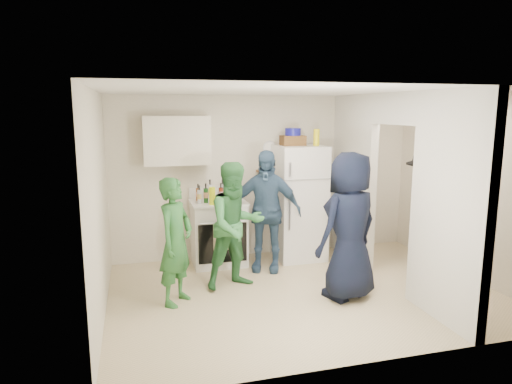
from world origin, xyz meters
The scene contains 35 objects.
floor centered at (0.00, 0.00, 0.00)m, with size 4.80×4.80×0.00m, color beige.
wall_back centered at (0.00, 1.70, 1.25)m, with size 4.80×4.80×0.00m, color silver.
wall_front centered at (0.00, -1.70, 1.25)m, with size 4.80×4.80×0.00m, color silver.
wall_left centered at (-2.40, 0.00, 1.25)m, with size 3.40×3.40×0.00m, color silver.
wall_right centered at (2.40, 0.00, 1.25)m, with size 3.40×3.40×0.00m, color silver.
ceiling centered at (0.00, 0.00, 2.50)m, with size 4.80×4.80×0.00m, color white.
partition_pier_back centered at (1.20, 1.10, 1.25)m, with size 0.12×1.20×2.50m, color silver.
partition_pier_front centered at (1.20, -1.10, 1.25)m, with size 0.12×1.20×2.50m, color silver.
partition_header centered at (1.20, 0.00, 2.30)m, with size 0.12×1.00×0.40m, color silver.
stove centered at (-0.84, 1.37, 0.48)m, with size 0.80×0.67×0.96m, color white.
upper_cabinet centered at (-1.40, 1.52, 1.85)m, with size 0.95×0.34×0.70m, color silver.
fridge centered at (0.42, 1.34, 0.88)m, with size 0.72×0.70×1.75m, color white.
wicker_basket centered at (0.32, 1.39, 1.83)m, with size 0.35×0.25×0.15m, color brown.
blue_bowl centered at (0.32, 1.39, 1.96)m, with size 0.24×0.24×0.11m, color #14158F.
yellow_cup_stack_top centered at (0.64, 1.24, 1.88)m, with size 0.09×0.09×0.25m, color yellow.
wall_clock centered at (0.05, 1.68, 1.70)m, with size 0.22×0.22×0.03m, color white.
spice_shelf centered at (0.00, 1.65, 1.35)m, with size 0.35×0.08×0.03m, color olive.
nook_window centered at (2.38, 0.20, 1.65)m, with size 0.03×0.70×0.80m, color black.
nook_window_frame centered at (2.36, 0.20, 1.65)m, with size 0.04×0.76×0.86m, color white.
nook_valance centered at (2.34, 0.20, 2.00)m, with size 0.04×0.82×0.18m, color white.
yellow_cup_stack_stove centered at (-0.96, 1.15, 1.08)m, with size 0.09×0.09×0.25m, color #ECFF15.
red_cup centered at (-0.62, 1.17, 1.02)m, with size 0.09×0.09×0.12m, color red.
person_green_left centered at (-1.58, 0.11, 0.76)m, with size 0.55×0.36×1.52m, color #2F6A2A.
person_green_center centered at (-0.78, 0.42, 0.82)m, with size 0.80×0.62×1.64m, color #3A844B.
person_denim centered at (-0.24, 0.94, 0.87)m, with size 1.02×0.42×1.74m, color #38577C.
person_navy centered at (0.47, -0.27, 0.90)m, with size 0.88×0.57×1.80m, color black.
person_nook centered at (2.05, 0.46, 0.88)m, with size 1.13×0.65×1.75m, color black.
bottle_a centered at (-1.12, 1.48, 1.08)m, with size 0.06×0.06×0.25m, color brown.
bottle_b centered at (-1.03, 1.30, 1.10)m, with size 0.06×0.06×0.28m, color #184A1B.
bottle_c centered at (-0.93, 1.53, 1.11)m, with size 0.07×0.07×0.30m, color silver.
bottle_d centered at (-0.80, 1.33, 1.10)m, with size 0.06×0.06×0.28m, color #621F11.
bottle_e centered at (-0.74, 1.55, 1.11)m, with size 0.07×0.07×0.29m, color #9BA2AB.
bottle_f centered at (-0.66, 1.38, 1.12)m, with size 0.06×0.06×0.32m, color black.
bottle_g centered at (-0.59, 1.53, 1.08)m, with size 0.07×0.07×0.24m, color olive.
bottle_h centered at (-1.13, 1.26, 1.09)m, with size 0.06×0.06×0.27m, color silver.
Camera 1 is at (-2.01, -5.13, 2.28)m, focal length 32.00 mm.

